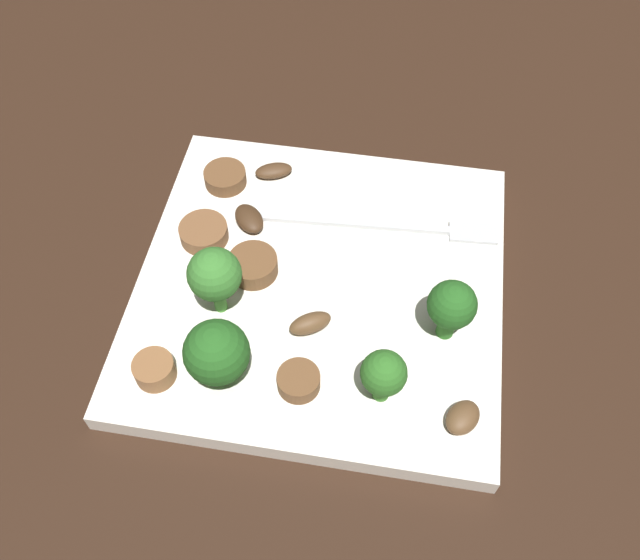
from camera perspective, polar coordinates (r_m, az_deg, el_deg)
ground_plane at (r=0.50m, az=-0.00°, el=-1.03°), size 1.40×1.40×0.00m
plate at (r=0.49m, az=-0.00°, el=-0.52°), size 0.26×0.26×0.02m
fork at (r=0.52m, az=6.14°, el=4.39°), size 0.18×0.02×0.00m
broccoli_floret_0 at (r=0.45m, az=-8.71°, el=0.39°), size 0.04×0.04×0.06m
broccoli_floret_1 at (r=0.44m, az=10.82°, el=-2.16°), size 0.03×0.03×0.05m
broccoli_floret_2 at (r=0.42m, az=-8.54°, el=-5.98°), size 0.04×0.04×0.05m
broccoli_floret_3 at (r=0.42m, az=5.27°, el=-7.77°), size 0.03×0.03×0.04m
sausage_slice_0 at (r=0.55m, az=-7.84°, el=8.40°), size 0.04×0.04×0.01m
sausage_slice_1 at (r=0.45m, az=-13.52°, el=-7.22°), size 0.03×0.03×0.02m
sausage_slice_2 at (r=0.49m, az=-5.46°, el=1.54°), size 0.05×0.05×0.01m
sausage_slice_3 at (r=0.44m, az=-2.14°, el=-8.28°), size 0.04×0.04×0.01m
sausage_slice_4 at (r=0.51m, az=-9.58°, el=3.89°), size 0.05×0.05×0.01m
mushroom_0 at (r=0.44m, az=11.70°, el=-11.07°), size 0.03×0.03×0.01m
mushroom_1 at (r=0.46m, az=-0.54°, el=-3.63°), size 0.03×0.03×0.01m
mushroom_2 at (r=0.55m, az=-3.85°, el=8.99°), size 0.03×0.02×0.01m
mushroom_3 at (r=0.52m, az=-5.88°, el=5.06°), size 0.03×0.03×0.01m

